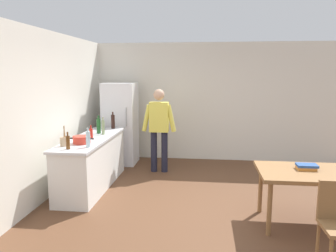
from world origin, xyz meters
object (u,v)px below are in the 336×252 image
object	(u,v)px
bottle_water_clear	(88,139)
bottle_wine_dark	(113,121)
dining_table	(313,177)
bottle_vinegar_tall	(103,127)
cooking_pot	(82,140)
bottle_beer_brown	(68,142)
utensil_jar	(64,141)
bottle_wine_green	(99,126)
book_stack	(307,167)
bottle_sauce_red	(91,134)
refrigerator	(120,124)
person	(159,125)

from	to	relation	value
bottle_water_clear	bottle_wine_dark	distance (m)	1.70
dining_table	bottle_vinegar_tall	bearing A→B (deg)	156.67
dining_table	cooking_pot	xyz separation A→B (m)	(-3.39, 0.63, 0.29)
bottle_beer_brown	utensil_jar	bearing A→B (deg)	128.86
bottle_wine_green	bottle_water_clear	xyz separation A→B (m)	(0.21, -1.13, -0.02)
bottle_wine_green	book_stack	world-z (taller)	bottle_wine_green
bottle_beer_brown	bottle_sauce_red	distance (m)	0.76
dining_table	bottle_sauce_red	size ratio (longest dim) A/B	5.83
book_stack	refrigerator	bearing A→B (deg)	140.83
dining_table	utensil_jar	bearing A→B (deg)	173.52
bottle_beer_brown	bottle_vinegar_tall	xyz separation A→B (m)	(0.16, 1.20, 0.03)
utensil_jar	refrigerator	bearing A→B (deg)	82.74
bottle_beer_brown	bottle_water_clear	size ratio (longest dim) A/B	0.87
dining_table	bottle_sauce_red	bearing A→B (deg)	163.77
bottle_vinegar_tall	bottle_wine_dark	xyz separation A→B (m)	(-0.00, 0.66, 0.01)
bottle_beer_brown	bottle_vinegar_tall	distance (m)	1.21
bottle_beer_brown	refrigerator	bearing A→B (deg)	86.77
utensil_jar	bottle_wine_dark	xyz separation A→B (m)	(0.31, 1.67, 0.07)
bottle_vinegar_tall	book_stack	bearing A→B (deg)	-22.78
refrigerator	person	world-z (taller)	refrigerator
bottle_water_clear	bottle_sauce_red	world-z (taller)	bottle_water_clear
cooking_pot	bottle_beer_brown	world-z (taller)	bottle_beer_brown
bottle_sauce_red	bottle_wine_dark	xyz separation A→B (m)	(0.07, 1.10, 0.05)
person	bottle_water_clear	size ratio (longest dim) A/B	5.67
bottle_beer_brown	bottle_wine_green	world-z (taller)	bottle_wine_green
refrigerator	bottle_water_clear	bearing A→B (deg)	-87.22
book_stack	dining_table	bearing A→B (deg)	-44.75
person	bottle_wine_green	size ratio (longest dim) A/B	5.00
cooking_pot	utensil_jar	distance (m)	0.30
dining_table	bottle_wine_dark	distance (m)	3.90
bottle_vinegar_tall	refrigerator	bearing A→B (deg)	90.78
dining_table	bottle_wine_dark	bearing A→B (deg)	147.75
person	bottle_beer_brown	bearing A→B (deg)	-119.50
refrigerator	bottle_sauce_red	xyz separation A→B (m)	(-0.06, -1.72, 0.10)
person	utensil_jar	xyz separation A→B (m)	(-1.24, -1.74, 0.00)
bottle_vinegar_tall	bottle_wine_dark	size ratio (longest dim) A/B	0.94
dining_table	bottle_water_clear	world-z (taller)	bottle_water_clear
cooking_pot	dining_table	bearing A→B (deg)	-10.51
person	bottle_wine_green	distance (m)	1.23
bottle_water_clear	bottle_wine_green	bearing A→B (deg)	100.59
utensil_jar	bottle_beer_brown	distance (m)	0.24
bottle_wine_green	book_stack	distance (m)	3.64
bottle_sauce_red	bottle_wine_green	bearing A→B (deg)	94.41
dining_table	bottle_sauce_red	world-z (taller)	bottle_sauce_red
utensil_jar	bottle_wine_dark	world-z (taller)	bottle_wine_dark
person	cooking_pot	xyz separation A→B (m)	(-1.04, -1.52, -0.02)
utensil_jar	bottle_water_clear	xyz separation A→B (m)	(0.40, -0.03, 0.05)
refrigerator	bottle_wine_dark	bearing A→B (deg)	-88.80
book_stack	bottle_water_clear	bearing A→B (deg)	174.24
utensil_jar	bottle_beer_brown	size ratio (longest dim) A/B	1.23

